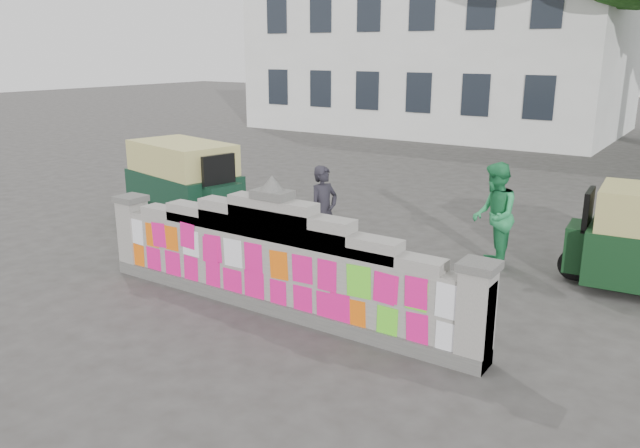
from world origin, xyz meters
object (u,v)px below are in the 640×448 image
(cyclist_rider, at_px, (324,226))
(pedestrian, at_px, (494,216))
(cyclist_bike, at_px, (324,244))
(rickshaw_left, at_px, (185,180))

(cyclist_rider, xyz_separation_m, pedestrian, (2.35, 1.77, 0.14))
(cyclist_rider, bearing_deg, cyclist_bike, -166.15)
(cyclist_bike, bearing_deg, cyclist_rider, 13.85)
(cyclist_bike, xyz_separation_m, rickshaw_left, (-4.42, 1.09, 0.43))
(cyclist_bike, xyz_separation_m, pedestrian, (2.35, 1.77, 0.46))
(cyclist_bike, xyz_separation_m, cyclist_rider, (0.00, 0.00, 0.32))
(pedestrian, height_order, rickshaw_left, pedestrian)
(cyclist_rider, relative_size, rickshaw_left, 0.49)
(cyclist_bike, distance_m, rickshaw_left, 4.57)
(cyclist_rider, bearing_deg, rickshaw_left, 90.02)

